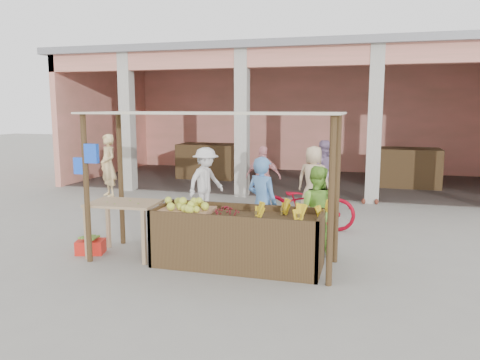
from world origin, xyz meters
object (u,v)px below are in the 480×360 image
(red_crate, at_px, (91,247))
(vendor_blue, at_px, (262,201))
(side_table, at_px, (124,210))
(fruit_stall, at_px, (238,241))
(vendor_green, at_px, (316,208))
(motorcycle, at_px, (306,203))

(red_crate, xyz_separation_m, vendor_blue, (2.76, 0.95, 0.76))
(side_table, xyz_separation_m, vendor_blue, (2.14, 0.88, 0.11))
(red_crate, bearing_deg, vendor_blue, 2.76)
(fruit_stall, xyz_separation_m, vendor_blue, (0.19, 0.86, 0.48))
(side_table, distance_m, red_crate, 0.91)
(vendor_blue, distance_m, vendor_green, 0.91)
(vendor_green, bearing_deg, side_table, 21.74)
(fruit_stall, distance_m, side_table, 1.98)
(fruit_stall, bearing_deg, red_crate, -178.15)
(fruit_stall, bearing_deg, vendor_blue, 77.62)
(motorcycle, bearing_deg, vendor_blue, 160.86)
(fruit_stall, height_order, side_table, side_table)
(vendor_blue, height_order, vendor_green, vendor_blue)
(side_table, height_order, vendor_green, vendor_green)
(fruit_stall, relative_size, side_table, 2.21)
(vendor_green, xyz_separation_m, motorcycle, (-0.38, 1.56, -0.25))
(vendor_green, bearing_deg, vendor_blue, 10.24)
(vendor_blue, bearing_deg, motorcycle, -82.61)
(vendor_blue, bearing_deg, side_table, 47.25)
(vendor_blue, bearing_deg, vendor_green, -148.73)
(fruit_stall, height_order, vendor_blue, vendor_blue)
(red_crate, relative_size, motorcycle, 0.22)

